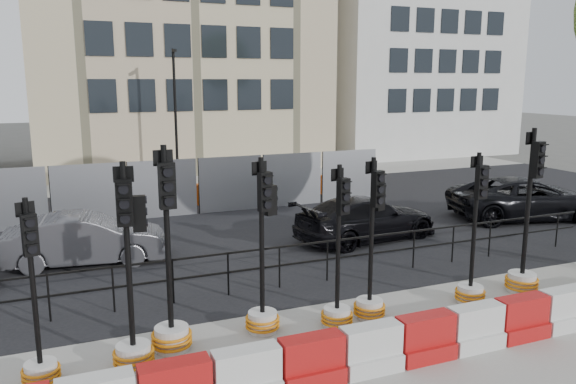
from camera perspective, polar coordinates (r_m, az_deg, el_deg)
name	(u,v)px	position (r m, az deg, el deg)	size (l,w,h in m)	color
ground	(301,308)	(11.89, 1.30, -11.70)	(120.00, 120.00, 0.00)	#51514C
sidewalk_near	(376,377)	(9.50, 8.97, -18.05)	(40.00, 6.00, 0.02)	gray
road	(213,227)	(18.18, -7.60, -3.58)	(40.00, 14.00, 0.03)	black
sidewalk_far	(163,182)	(26.80, -12.56, 1.03)	(40.00, 4.00, 0.02)	gray
building_white	(405,28)	(38.66, 11.82, 16.00)	(12.00, 9.06, 16.00)	silver
kerb_railing	(279,260)	(12.69, -0.87, -6.89)	(18.00, 0.04, 1.00)	black
heras_fencing	(208,191)	(20.89, -8.17, 0.13)	(14.33, 1.72, 2.00)	gray
lamp_post_far	(176,113)	(25.52, -11.35, 7.85)	(0.12, 0.56, 6.00)	black
barrier_row	(371,351)	(9.48, 8.39, -15.65)	(15.70, 0.50, 0.80)	red
traffic_signal_a	(39,348)	(9.71, -23.97, -14.25)	(0.58, 0.58, 2.97)	white
traffic_signal_b	(132,322)	(9.62, -15.52, -12.57)	(0.67, 0.67, 3.43)	white
traffic_signal_c	(171,310)	(10.09, -11.82, -11.69)	(0.71, 0.71, 3.61)	white
traffic_signal_d	(263,292)	(10.56, -2.54, -10.13)	(0.65, 0.65, 3.31)	white
traffic_signal_e	(338,295)	(10.86, 5.08, -10.35)	(0.62, 0.62, 3.14)	white
traffic_signal_f	(371,281)	(11.26, 8.43, -8.97)	(0.64, 0.64, 3.23)	white
traffic_signal_g	(472,273)	(12.50, 18.17, -7.87)	(0.63, 0.63, 3.22)	white
traffic_signal_h	(524,260)	(13.52, 22.86, -6.35)	(0.72, 0.72, 3.66)	white
car_b	(86,239)	(15.28, -19.85, -4.54)	(4.14, 1.87, 1.32)	#47474B
car_c	(366,219)	(16.69, 7.96, -2.69)	(4.70, 2.45, 1.30)	black
car_d	(526,198)	(20.70, 23.03, -0.60)	(5.54, 3.53, 1.42)	black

